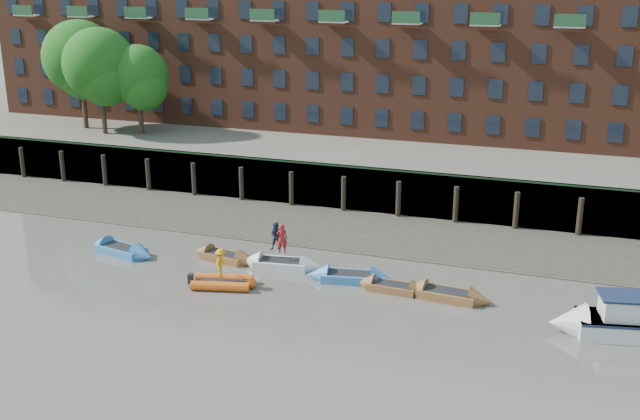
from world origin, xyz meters
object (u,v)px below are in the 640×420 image
at_px(rowboat_6, 447,295).
at_px(person_rower_a, 282,238).
at_px(rowboat_5, 392,287).
at_px(person_rower_b, 277,237).
at_px(rib_tender, 225,282).
at_px(person_rib_crew, 221,263).
at_px(rowboat_3, 281,264).
at_px(rowboat_1, 121,250).
at_px(rowboat_4, 350,277).
at_px(rowboat_2, 224,257).
at_px(motor_launch, 609,322).

xyz_separation_m(rowboat_6, person_rower_a, (-9.80, 1.18, 1.58)).
distance_m(rowboat_5, person_rower_b, 7.55).
height_order(rib_tender, person_rower_b, person_rower_b).
bearing_deg(rowboat_5, person_rib_crew, -161.36).
distance_m(rowboat_3, rib_tender, 4.02).
relative_size(person_rower_a, person_rib_crew, 1.07).
xyz_separation_m(rowboat_1, rowboat_5, (16.93, 0.04, -0.04)).
bearing_deg(rowboat_4, rowboat_5, -22.50).
xyz_separation_m(rowboat_2, person_rib_crew, (1.64, -3.63, 1.15)).
bearing_deg(person_rower_a, rowboat_4, 150.98).
relative_size(rowboat_6, motor_launch, 0.72).
bearing_deg(rowboat_4, rowboat_6, -16.97).
bearing_deg(rowboat_6, rowboat_2, -179.81).
bearing_deg(rowboat_5, rowboat_4, 171.03).
bearing_deg(rowboat_1, motor_launch, 8.65).
distance_m(rib_tender, motor_launch, 19.64).
bearing_deg(rowboat_6, person_rib_crew, -163.19).
bearing_deg(rowboat_1, rib_tender, -4.77).
bearing_deg(rowboat_6, rowboat_1, -174.96).
bearing_deg(rowboat_4, motor_launch, -19.84).
bearing_deg(rowboat_5, rowboat_1, -177.07).
height_order(rowboat_2, rowboat_4, rowboat_4).
bearing_deg(rowboat_1, person_rower_a, 18.37).
bearing_deg(person_rib_crew, rowboat_3, -40.31).
xyz_separation_m(rowboat_2, rib_tender, (1.82, -3.59, 0.04)).
relative_size(rowboat_2, person_rib_crew, 2.77).
xyz_separation_m(rowboat_3, rib_tender, (-1.85, -3.57, 0.01)).
relative_size(rowboat_3, rowboat_6, 1.03).
bearing_deg(rowboat_4, rib_tender, -164.63).
xyz_separation_m(rowboat_3, person_rower_a, (0.06, 0.03, 1.57)).
distance_m(rib_tender, person_rib_crew, 1.13).
distance_m(rowboat_3, rowboat_5, 6.97).
bearing_deg(rib_tender, person_rower_a, 48.15).
bearing_deg(rowboat_2, person_rower_a, 10.26).
bearing_deg(rowboat_6, person_rower_b, 177.25).
bearing_deg(rowboat_4, rowboat_2, 165.24).
relative_size(person_rower_a, person_rower_b, 1.03).
distance_m(rowboat_5, rowboat_6, 2.98).
relative_size(rowboat_1, person_rower_a, 2.89).
bearing_deg(person_rib_crew, person_rower_a, -40.76).
height_order(motor_launch, person_rower_b, person_rower_b).
height_order(rowboat_1, rib_tender, rowboat_1).
bearing_deg(person_rib_crew, person_rower_b, -34.10).
distance_m(rowboat_2, rowboat_5, 10.61).
distance_m(rowboat_5, person_rib_crew, 9.34).
xyz_separation_m(rowboat_3, person_rower_b, (-0.37, 0.27, 1.54)).
height_order(rib_tender, person_rower_a, person_rower_a).
xyz_separation_m(rowboat_4, motor_launch, (13.44, -2.16, 0.43)).
height_order(rowboat_3, person_rower_b, person_rower_b).
bearing_deg(person_rower_a, rowboat_2, -21.23).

